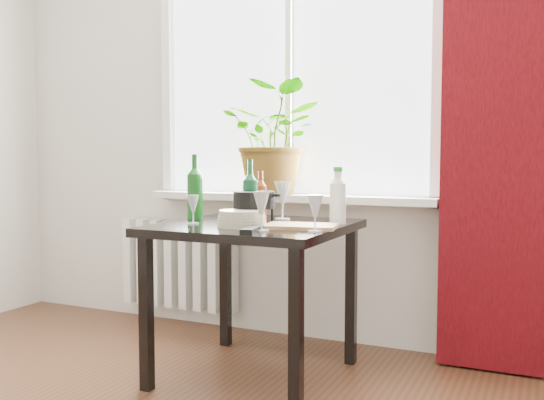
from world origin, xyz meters
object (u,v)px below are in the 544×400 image
at_px(bottle_amber, 261,195).
at_px(wineglass_back_center, 283,200).
at_px(wineglass_front_left, 193,209).
at_px(fondue_pot, 254,207).
at_px(cleaning_bottle, 338,195).
at_px(wine_bottle_left, 195,186).
at_px(wineglass_far_right, 315,213).
at_px(table, 255,243).
at_px(plate_stack, 242,219).
at_px(wineglass_back_left, 248,200).
at_px(wine_bottle_right, 250,191).
at_px(radiator, 179,264).
at_px(potted_plant, 276,139).
at_px(wineglass_front_right, 262,211).
at_px(tv_remote, 252,230).
at_px(cutting_board, 301,226).

distance_m(bottle_amber, wineglass_back_center, 0.12).
bearing_deg(wineglass_front_left, fondue_pot, 27.22).
relative_size(bottle_amber, cleaning_bottle, 0.92).
bearing_deg(wine_bottle_left, wineglass_far_right, -18.75).
bearing_deg(table, plate_stack, -87.04).
bearing_deg(wineglass_back_left, wine_bottle_right, -61.49).
relative_size(radiator, potted_plant, 1.28).
relative_size(wineglass_far_right, plate_stack, 0.72).
xyz_separation_m(table, wine_bottle_left, (-0.37, 0.06, 0.26)).
distance_m(wine_bottle_right, cleaning_bottle, 0.42).
height_order(radiator, wineglass_front_right, wineglass_front_right).
relative_size(bottle_amber, wineglass_far_right, 1.53).
bearing_deg(potted_plant, radiator, 175.50).
relative_size(wineglass_far_right, tv_remote, 0.88).
distance_m(wine_bottle_right, plate_stack, 0.21).
relative_size(fondue_pot, tv_remote, 1.24).
xyz_separation_m(wine_bottle_right, wineglass_front_right, (0.20, -0.29, -0.07)).
bearing_deg(fondue_pot, cleaning_bottle, 41.53).
bearing_deg(wineglass_front_left, cleaning_bottle, 26.08).
bearing_deg(fondue_pot, tv_remote, -49.10).
height_order(table, potted_plant, potted_plant).
height_order(potted_plant, cutting_board, potted_plant).
bearing_deg(wineglass_far_right, tv_remote, -155.76).
bearing_deg(bottle_amber, wine_bottle_left, -154.35).
bearing_deg(wineglass_front_right, wine_bottle_right, 124.72).
height_order(cleaning_bottle, wineglass_back_center, cleaning_bottle).
bearing_deg(cutting_board, tv_remote, -122.21).
bearing_deg(wine_bottle_left, cleaning_bottle, 7.02).
height_order(wine_bottle_left, wineglass_far_right, wine_bottle_left).
height_order(plate_stack, cutting_board, plate_stack).
height_order(radiator, wineglass_front_left, wineglass_front_left).
relative_size(potted_plant, wine_bottle_left, 1.87).
relative_size(radiator, fondue_pot, 3.52).
relative_size(potted_plant, cutting_board, 2.01).
distance_m(wine_bottle_left, plate_stack, 0.45).
bearing_deg(plate_stack, wineglass_front_left, -179.87).
xyz_separation_m(cleaning_bottle, tv_remote, (-0.23, -0.45, -0.12)).
height_order(wine_bottle_left, tv_remote, wine_bottle_left).
bearing_deg(wine_bottle_right, wineglass_far_right, -27.65).
bearing_deg(wineglass_back_left, fondue_pot, -59.11).
bearing_deg(wine_bottle_right, cleaning_bottle, 17.70).
bearing_deg(wineglass_back_center, wineglass_back_left, 154.55).
bearing_deg(radiator, wineglass_back_center, -24.14).
bearing_deg(wineglass_front_right, fondue_pot, 122.45).
height_order(wine_bottle_right, bottle_amber, wine_bottle_right).
relative_size(wine_bottle_right, cleaning_bottle, 1.14).
xyz_separation_m(plate_stack, cutting_board, (0.26, 0.06, -0.03)).
relative_size(radiator, wineglass_back_left, 4.90).
bearing_deg(fondue_pot, wineglass_front_left, -136.49).
distance_m(wine_bottle_left, wine_bottle_right, 0.34).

